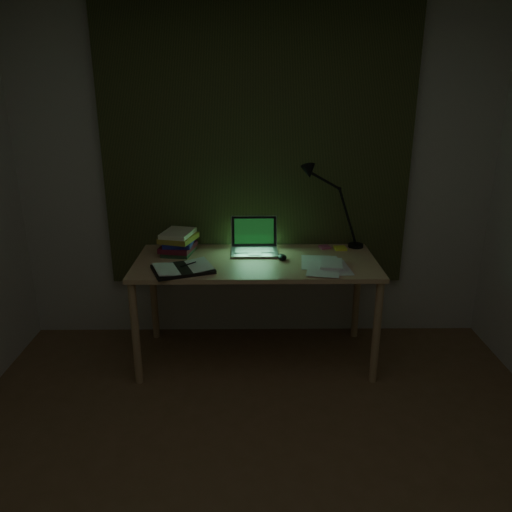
% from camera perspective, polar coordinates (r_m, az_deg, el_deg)
% --- Properties ---
extents(wall_back, '(3.50, 0.00, 2.50)m').
position_cam_1_polar(wall_back, '(3.69, 0.09, 9.16)').
color(wall_back, beige).
rests_on(wall_back, ground).
extents(curtain, '(2.20, 0.06, 2.00)m').
position_cam_1_polar(curtain, '(3.62, 0.10, 12.17)').
color(curtain, '#2B3319').
rests_on(curtain, wall_back).
extents(desk, '(1.64, 0.72, 0.75)m').
position_cam_1_polar(desk, '(3.54, -0.02, -6.21)').
color(desk, tan).
rests_on(desk, floor).
extents(laptop, '(0.34, 0.38, 0.24)m').
position_cam_1_polar(laptop, '(3.50, -0.19, 2.15)').
color(laptop, '#A1A1A6').
rests_on(laptop, desk).
extents(open_textbook, '(0.44, 0.38, 0.03)m').
position_cam_1_polar(open_textbook, '(3.23, -8.36, -1.42)').
color(open_textbook, silver).
rests_on(open_textbook, desk).
extents(book_stack, '(0.26, 0.29, 0.17)m').
position_cam_1_polar(book_stack, '(3.56, -8.85, 1.63)').
color(book_stack, silver).
rests_on(book_stack, desk).
extents(loose_papers, '(0.42, 0.43, 0.02)m').
position_cam_1_polar(loose_papers, '(3.34, 7.71, -0.79)').
color(loose_papers, white).
rests_on(loose_papers, desk).
extents(mouse, '(0.07, 0.10, 0.04)m').
position_cam_1_polar(mouse, '(3.40, 3.00, -0.13)').
color(mouse, black).
rests_on(mouse, desk).
extents(sticky_yellow, '(0.09, 0.09, 0.02)m').
position_cam_1_polar(sticky_yellow, '(3.67, 9.61, 0.89)').
color(sticky_yellow, '#FCFF35').
rests_on(sticky_yellow, desk).
extents(sticky_pink, '(0.09, 0.09, 0.02)m').
position_cam_1_polar(sticky_pink, '(3.68, 7.87, 1.02)').
color(sticky_pink, '#C64D75').
rests_on(sticky_pink, desk).
extents(desk_lamp, '(0.47, 0.40, 0.60)m').
position_cam_1_polar(desk_lamp, '(3.67, 11.60, 5.48)').
color(desk_lamp, black).
rests_on(desk_lamp, desk).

